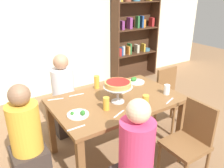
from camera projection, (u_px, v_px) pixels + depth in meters
name	position (u px, v px, depth m)	size (l,w,h in m)	color
ground_plane	(116.00, 150.00, 2.97)	(12.00, 12.00, 0.00)	#846042
rear_partition	(48.00, 20.00, 4.13)	(8.00, 0.12, 2.80)	beige
dining_table	(117.00, 106.00, 2.72)	(1.48, 0.93, 0.74)	brown
bookshelf	(134.00, 28.00, 5.02)	(1.10, 0.30, 2.21)	#422819
diner_near_left	(136.00, 167.00, 2.01)	(0.34, 0.34, 1.15)	#382D28
diner_head_west	(28.00, 146.00, 2.27)	(0.34, 0.34, 1.15)	#382D28
diner_far_left	(64.00, 101.00, 3.19)	(0.34, 0.34, 1.15)	#382D28
chair_near_right	(190.00, 139.00, 2.39)	(0.40, 0.40, 0.87)	brown
chair_head_east	(171.00, 95.00, 3.37)	(0.40, 0.40, 0.87)	brown
deep_dish_pizza_stand	(118.00, 85.00, 2.53)	(0.33, 0.33, 0.25)	silver
salad_plate_near_diner	(135.00, 81.00, 3.14)	(0.22, 0.22, 0.07)	white
salad_plate_far_diner	(78.00, 114.00, 2.33)	(0.22, 0.22, 0.07)	white
salad_plate_spare	(118.00, 89.00, 2.90)	(0.23, 0.23, 0.07)	white
beer_glass_amber_tall	(106.00, 104.00, 2.42)	(0.07, 0.07, 0.14)	gold
beer_glass_amber_short	(145.00, 102.00, 2.46)	(0.07, 0.07, 0.15)	gold
beer_glass_amber_spare	(97.00, 82.00, 2.94)	(0.07, 0.07, 0.17)	gold
water_glass_clear_near	(142.00, 107.00, 2.38)	(0.07, 0.07, 0.11)	white
water_glass_clear_far	(167.00, 89.00, 2.78)	(0.07, 0.07, 0.12)	white
cutlery_fork_near	(170.00, 101.00, 2.63)	(0.18, 0.02, 0.01)	silver
cutlery_knife_near	(76.00, 95.00, 2.78)	(0.18, 0.02, 0.01)	silver
cutlery_fork_far	(76.00, 128.00, 2.12)	(0.18, 0.02, 0.01)	silver
cutlery_knife_far	(119.00, 114.00, 2.36)	(0.18, 0.02, 0.01)	silver
cutlery_spare_fork	(56.00, 99.00, 2.67)	(0.18, 0.02, 0.01)	silver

